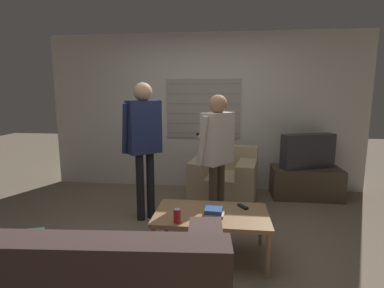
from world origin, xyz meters
name	(u,v)px	position (x,y,z in m)	size (l,w,h in m)	color
ground_plane	(189,245)	(0.00, 0.00, 0.00)	(16.00, 16.00, 0.00)	#7F705B
wall_back	(204,112)	(0.00, 2.03, 1.28)	(5.20, 0.08, 2.55)	silver
armchair_beige	(224,180)	(0.35, 1.28, 0.34)	(1.02, 0.93, 0.82)	tan
coffee_table	(211,217)	(0.24, -0.21, 0.42)	(1.10, 0.65, 0.46)	#9E754C
tv_stand	(306,183)	(1.60, 1.66, 0.23)	(1.02, 0.50, 0.47)	#4C3D2D
tv	(308,151)	(1.60, 1.66, 0.73)	(0.84, 0.48, 0.52)	#2D2D33
person_left_standing	(144,134)	(-0.65, 0.62, 1.10)	(0.49, 0.83, 1.73)	black
person_right_standing	(217,146)	(0.26, 0.47, 1.00)	(0.49, 0.71, 1.58)	#4C4233
book_stack	(214,211)	(0.27, -0.25, 0.49)	(0.19, 0.18, 0.07)	beige
soda_can	(177,216)	(-0.05, -0.45, 0.52)	(0.07, 0.07, 0.13)	red
spare_remote	(243,207)	(0.55, -0.04, 0.47)	(0.11, 0.13, 0.02)	black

